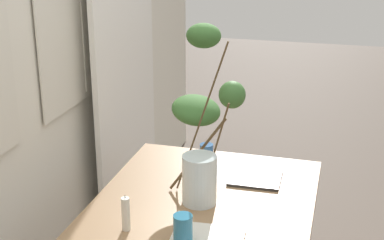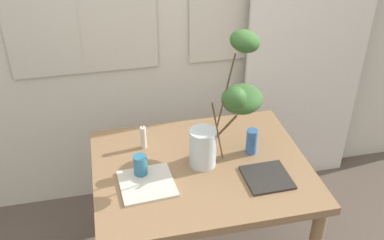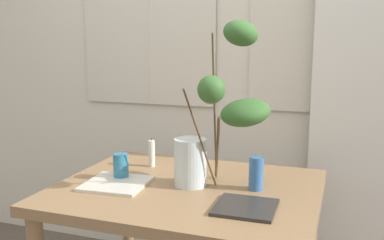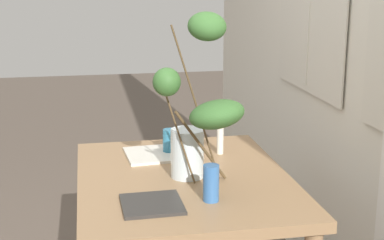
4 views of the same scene
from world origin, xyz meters
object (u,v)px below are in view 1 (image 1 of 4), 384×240
object	(u,v)px
vase_with_branches	(202,125)
pillar_candle	(126,214)
drinking_glass_blue_right	(206,159)
dining_table	(202,226)
drinking_glass_blue_left	(183,230)
plate_square_right	(256,177)

from	to	relation	value
vase_with_branches	pillar_candle	bearing A→B (deg)	155.09
drinking_glass_blue_right	pillar_candle	world-z (taller)	pillar_candle
dining_table	drinking_glass_blue_right	xyz separation A→B (m)	(0.30, 0.06, 0.18)
drinking_glass_blue_right	vase_with_branches	bearing A→B (deg)	-173.38
drinking_glass_blue_left	pillar_candle	size ratio (longest dim) A/B	0.82
vase_with_branches	pillar_candle	distance (m)	0.51
drinking_glass_blue_right	pillar_candle	bearing A→B (deg)	163.22
vase_with_branches	dining_table	bearing A→B (deg)	-164.65
plate_square_right	pillar_candle	xyz separation A→B (m)	(-0.59, 0.41, 0.06)
dining_table	pillar_candle	size ratio (longest dim) A/B	7.74
dining_table	drinking_glass_blue_left	bearing A→B (deg)	-178.00
dining_table	drinking_glass_blue_left	size ratio (longest dim) A/B	9.38
drinking_glass_blue_right	plate_square_right	xyz separation A→B (m)	(0.01, -0.23, -0.07)
vase_with_branches	plate_square_right	distance (m)	0.40
plate_square_right	pillar_candle	bearing A→B (deg)	145.15
dining_table	plate_square_right	size ratio (longest dim) A/B	4.96
vase_with_branches	drinking_glass_blue_right	xyz separation A→B (m)	(0.16, 0.02, -0.23)
pillar_candle	dining_table	bearing A→B (deg)	-39.51
drinking_glass_blue_right	pillar_candle	size ratio (longest dim) A/B	0.99
drinking_glass_blue_left	plate_square_right	bearing A→B (deg)	-14.71
drinking_glass_blue_left	pillar_candle	distance (m)	0.25
vase_with_branches	drinking_glass_blue_right	world-z (taller)	vase_with_branches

